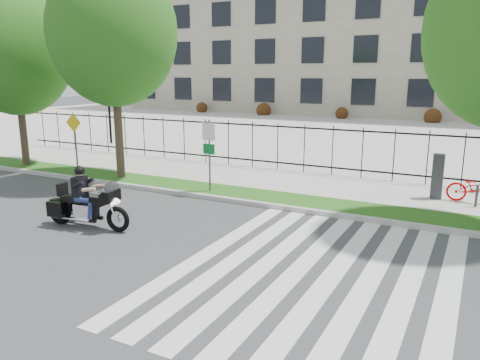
% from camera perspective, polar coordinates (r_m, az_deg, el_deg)
% --- Properties ---
extents(ground, '(120.00, 120.00, 0.00)m').
position_cam_1_polar(ground, '(12.62, -12.27, -6.84)').
color(ground, '#3D3D40').
rests_on(ground, ground).
extents(curb, '(60.00, 0.20, 0.15)m').
position_cam_1_polar(curb, '(15.80, -2.76, -2.24)').
color(curb, '#A9A89F').
rests_on(curb, ground).
extents(grass_verge, '(60.00, 1.50, 0.15)m').
position_cam_1_polar(grass_verge, '(16.51, -1.27, -1.56)').
color(grass_verge, '#1F5014').
rests_on(grass_verge, ground).
extents(sidewalk, '(60.00, 3.50, 0.15)m').
position_cam_1_polar(sidewalk, '(18.68, 2.44, 0.14)').
color(sidewalk, '#B1AEA5').
rests_on(sidewalk, ground).
extents(plaza, '(80.00, 34.00, 0.10)m').
position_cam_1_polar(plaza, '(35.15, 14.80, 5.71)').
color(plaza, '#B1AEA5').
rests_on(plaza, ground).
extents(crosswalk_stripes, '(5.70, 8.00, 0.01)m').
position_cam_1_polar(crosswalk_stripes, '(10.38, 9.10, -11.09)').
color(crosswalk_stripes, silver).
rests_on(crosswalk_stripes, ground).
extents(iron_fence, '(30.00, 0.06, 2.00)m').
position_cam_1_polar(iron_fence, '(20.05, 4.61, 4.12)').
color(iron_fence, black).
rests_on(iron_fence, sidewalk).
extents(office_building, '(60.00, 21.90, 20.15)m').
position_cam_1_polar(office_building, '(54.81, 20.43, 18.19)').
color(office_building, gray).
rests_on(office_building, ground).
extents(lamp_post_left, '(1.06, 0.70, 4.25)m').
position_cam_1_polar(lamp_post_left, '(28.87, -15.79, 10.46)').
color(lamp_post_left, black).
rests_on(lamp_post_left, ground).
extents(street_tree_0, '(4.83, 4.83, 7.76)m').
position_cam_1_polar(street_tree_0, '(23.05, -25.75, 13.99)').
color(street_tree_0, '#39271F').
rests_on(street_tree_0, grass_verge).
extents(street_tree_1, '(4.83, 4.83, 8.33)m').
position_cam_1_polar(street_tree_1, '(18.95, -15.23, 16.98)').
color(street_tree_1, '#39271F').
rests_on(street_tree_1, grass_verge).
extents(sign_pole_regulatory, '(0.50, 0.09, 2.50)m').
position_cam_1_polar(sign_pole_regulatory, '(16.15, -3.78, 4.12)').
color(sign_pole_regulatory, '#59595B').
rests_on(sign_pole_regulatory, grass_verge).
extents(sign_pole_warning, '(0.78, 0.09, 2.49)m').
position_cam_1_polar(sign_pole_warning, '(20.20, -19.49, 5.19)').
color(sign_pole_warning, '#59595B').
rests_on(sign_pole_warning, grass_verge).
extents(motorcycle_rider, '(2.71, 0.89, 2.09)m').
position_cam_1_polar(motorcycle_rider, '(13.58, -18.21, -2.71)').
color(motorcycle_rider, black).
rests_on(motorcycle_rider, ground).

